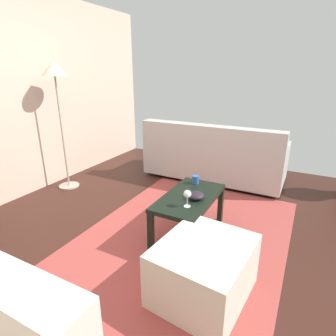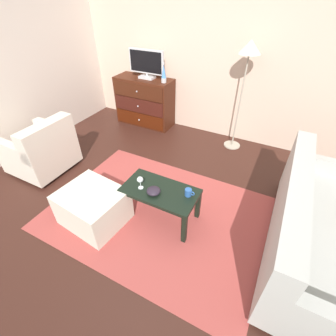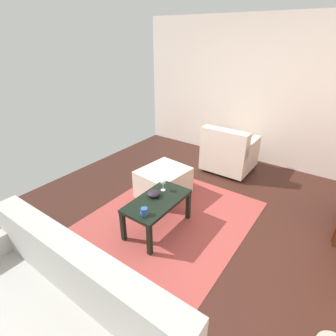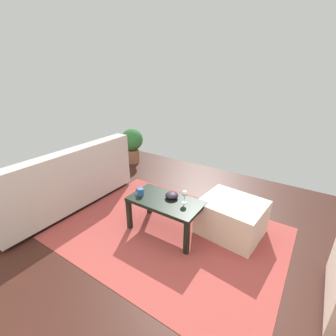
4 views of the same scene
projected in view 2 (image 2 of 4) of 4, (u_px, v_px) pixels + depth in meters
The scene contains 14 objects.
ground_plane at pixel (152, 199), 3.24m from camera, with size 5.51×4.78×0.05m, color #381C15.
wall_accent_rear at pixel (214, 61), 3.97m from camera, with size 5.51×0.12×2.53m, color beige.
area_rug at pixel (157, 213), 3.01m from camera, with size 2.60×1.90×0.01m, color #9F403C.
dresser at pixel (145, 102), 4.69m from camera, with size 1.10×0.49×0.91m.
tv at pixel (146, 63), 4.25m from camera, with size 0.68×0.18×0.49m.
lava_lamp at pixel (164, 74), 4.13m from camera, with size 0.09×0.09×0.33m.
coffee_table at pixel (160, 194), 2.75m from camera, with size 0.86×0.46×0.43m.
wine_glass at pixel (140, 180), 2.67m from camera, with size 0.07×0.07×0.16m.
mug at pixel (188, 192), 2.62m from camera, with size 0.11×0.08×0.08m.
bowl_decorative at pixel (154, 191), 2.65m from camera, with size 0.16×0.16×0.07m, color black.
couch_large at pixel (312, 229), 2.40m from camera, with size 0.85×2.02×0.87m.
armchair at pixel (42, 150), 3.53m from camera, with size 0.80×0.80×0.82m.
ottoman at pixel (93, 207), 2.80m from camera, with size 0.70×0.60×0.43m, color beige.
standing_lamp at pixel (248, 59), 3.39m from camera, with size 0.32×0.32×1.69m.
Camera 2 is at (1.26, -1.96, 2.28)m, focal length 25.71 mm.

